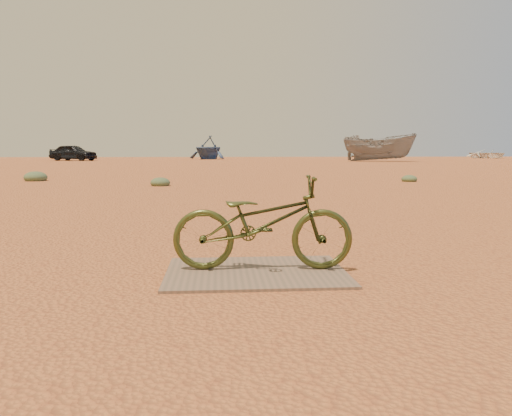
{
  "coord_description": "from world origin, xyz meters",
  "views": [
    {
      "loc": [
        -0.84,
        -4.48,
        1.01
      ],
      "look_at": [
        -0.54,
        -0.52,
        0.54
      ],
      "focal_mm": 35.0,
      "sensor_mm": 36.0,
      "label": 1
    }
  ],
  "objects": [
    {
      "name": "ground",
      "position": [
        0.0,
        0.0,
        0.0
      ],
      "size": [
        120.0,
        120.0,
        0.0
      ],
      "primitive_type": "plane",
      "color": "#C06F3C",
      "rests_on": "ground"
    },
    {
      "name": "plywood_board",
      "position": [
        -0.54,
        -0.52,
        0.01
      ],
      "size": [
        1.45,
        1.07,
        0.02
      ],
      "primitive_type": "cube",
      "color": "#745C4B",
      "rests_on": "ground"
    },
    {
      "name": "bicycle",
      "position": [
        -0.48,
        -0.46,
        0.41
      ],
      "size": [
        1.5,
        0.59,
        0.77
      ],
      "primitive_type": "imported",
      "rotation": [
        0.0,
        0.0,
        1.52
      ],
      "color": "#3C461E",
      "rests_on": "plywood_board"
    },
    {
      "name": "car",
      "position": [
        -13.4,
        40.03,
        0.7
      ],
      "size": [
        4.42,
        3.02,
        1.4
      ],
      "primitive_type": "imported",
      "rotation": [
        0.0,
        0.0,
        1.2
      ],
      "color": "black",
      "rests_on": "ground"
    },
    {
      "name": "boat_far_left",
      "position": [
        -1.8,
        45.32,
        1.17
      ],
      "size": [
        5.59,
        5.8,
        2.34
      ],
      "primitive_type": "imported",
      "rotation": [
        0.0,
        0.0,
        -0.54
      ],
      "color": "#38517C",
      "rests_on": "ground"
    },
    {
      "name": "boat_mid_right",
      "position": [
        12.28,
        35.7,
        1.13
      ],
      "size": [
        6.23,
        4.33,
        2.26
      ],
      "primitive_type": "imported",
      "rotation": [
        0.0,
        0.0,
        1.16
      ],
      "color": "gray",
      "rests_on": "ground"
    },
    {
      "name": "boat_far_right",
      "position": [
        28.76,
        48.51,
        0.47
      ],
      "size": [
        4.28,
        5.24,
        0.95
      ],
      "primitive_type": "imported",
      "rotation": [
        0.0,
        0.0,
        0.24
      ],
      "color": "white",
      "rests_on": "ground"
    },
    {
      "name": "kale_a",
      "position": [
        -2.44,
        9.4,
        0.0
      ],
      "size": [
        0.54,
        0.54,
        0.3
      ],
      "primitive_type": "ellipsoid",
      "color": "#59704B",
      "rests_on": "ground"
    },
    {
      "name": "kale_b",
      "position": [
        5.08,
        10.61,
        0.0
      ],
      "size": [
        0.48,
        0.48,
        0.26
      ],
      "primitive_type": "ellipsoid",
      "color": "#59704B",
      "rests_on": "ground"
    },
    {
      "name": "kale_c",
      "position": [
        -6.65,
        11.86,
        0.0
      ],
      "size": [
        0.71,
        0.71,
        0.39
      ],
      "primitive_type": "ellipsoid",
      "color": "#59704B",
      "rests_on": "ground"
    }
  ]
}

